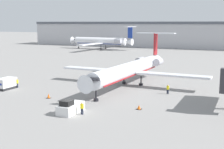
% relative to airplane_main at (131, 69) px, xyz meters
% --- Properties ---
extents(ground_plane, '(600.00, 600.00, 0.00)m').
position_rel_airplane_main_xyz_m(ground_plane, '(-0.73, -21.26, -3.29)').
color(ground_plane, gray).
extents(terminal_building, '(180.00, 16.80, 12.77)m').
position_rel_airplane_main_xyz_m(terminal_building, '(-0.73, 98.74, 3.12)').
color(terminal_building, '#B2B2B7').
rests_on(terminal_building, ground).
extents(airplane_main, '(30.71, 33.53, 9.90)m').
position_rel_airplane_main_xyz_m(airplane_main, '(0.00, 0.00, 0.00)').
color(airplane_main, silver).
rests_on(airplane_main, ground).
extents(pushback_tug, '(2.01, 4.50, 1.98)m').
position_rel_airplane_main_xyz_m(pushback_tug, '(-0.90, -21.19, -2.53)').
color(pushback_tug, silver).
rests_on(pushback_tug, ground).
extents(luggage_cart, '(2.17, 3.82, 2.07)m').
position_rel_airplane_main_xyz_m(luggage_cart, '(-20.07, -12.61, -2.25)').
color(luggage_cart, '#232326').
rests_on(luggage_cart, ground).
extents(worker_near_tug, '(0.40, 0.24, 1.71)m').
position_rel_airplane_main_xyz_m(worker_near_tug, '(0.90, -21.19, -2.40)').
color(worker_near_tug, '#232838').
rests_on(worker_near_tug, ground).
extents(worker_by_wing, '(0.40, 0.24, 1.66)m').
position_rel_airplane_main_xyz_m(worker_by_wing, '(8.54, -4.43, -2.42)').
color(worker_by_wing, '#232838').
rests_on(worker_by_wing, ground).
extents(worker_on_apron, '(0.40, 0.25, 1.79)m').
position_rel_airplane_main_xyz_m(worker_on_apron, '(-18.97, -10.81, -2.34)').
color(worker_on_apron, '#232838').
rests_on(worker_on_apron, ground).
extents(traffic_cone_left, '(0.66, 0.66, 0.79)m').
position_rel_airplane_main_xyz_m(traffic_cone_left, '(-8.60, -15.37, -2.91)').
color(traffic_cone_left, black).
rests_on(traffic_cone_left, ground).
extents(traffic_cone_right, '(0.71, 0.71, 0.65)m').
position_rel_airplane_main_xyz_m(traffic_cone_right, '(7.14, -15.73, -2.98)').
color(traffic_cone_right, black).
rests_on(traffic_cone_right, ground).
extents(airplane_parked_far_left, '(32.44, 37.96, 10.56)m').
position_rel_airplane_main_xyz_m(airplane_parked_far_left, '(-41.94, 74.33, 0.47)').
color(airplane_parked_far_left, white).
rests_on(airplane_parked_far_left, ground).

